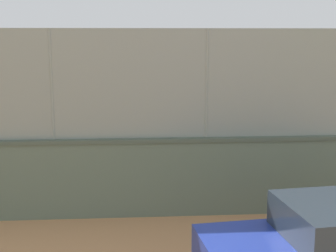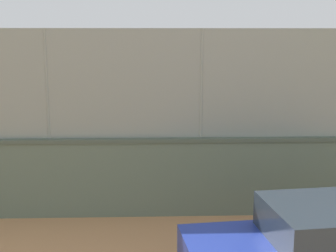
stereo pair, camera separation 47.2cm
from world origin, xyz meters
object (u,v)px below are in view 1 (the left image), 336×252
player_foreground_swinging (185,105)px  player_crossing_court (60,152)px  player_baseline_waiting (284,147)px  sports_ball (270,191)px

player_foreground_swinging → player_crossing_court: 9.23m
player_baseline_waiting → sports_ball: size_ratio=7.90×
player_baseline_waiting → player_foreground_swinging: 8.51m
player_baseline_waiting → player_foreground_swinging: size_ratio=1.01×
player_foreground_swinging → player_crossing_court: player_foreground_swinging is taller
player_crossing_court → sports_ball: bearing=168.7°
sports_ball → player_crossing_court: bearing=-11.3°
player_foreground_swinging → player_crossing_court: size_ratio=1.05×
player_baseline_waiting → player_crossing_court: bearing=0.3°
player_baseline_waiting → sports_ball: player_baseline_waiting is taller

